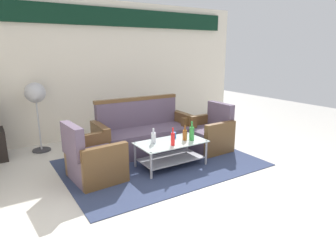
{
  "coord_description": "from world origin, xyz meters",
  "views": [
    {
      "loc": [
        -2.42,
        -3.0,
        1.83
      ],
      "look_at": [
        -0.0,
        0.78,
        0.65
      ],
      "focal_mm": 31.27,
      "sensor_mm": 36.0,
      "label": 1
    }
  ],
  "objects_px": {
    "bottle_brown": "(185,135)",
    "bottle_clear": "(154,137)",
    "bottle_green": "(192,133)",
    "armchair_left": "(93,161)",
    "bottle_red": "(173,139)",
    "couch": "(144,135)",
    "armchair_right": "(209,135)",
    "pedestal_fan": "(36,97)",
    "coffee_table": "(171,150)",
    "cup": "(174,135)"
  },
  "relations": [
    {
      "from": "bottle_green",
      "to": "bottle_red",
      "type": "bearing_deg",
      "value": -172.07
    },
    {
      "from": "armchair_right",
      "to": "bottle_green",
      "type": "distance_m",
      "value": 0.85
    },
    {
      "from": "couch",
      "to": "armchair_right",
      "type": "height_order",
      "value": "couch"
    },
    {
      "from": "couch",
      "to": "cup",
      "type": "distance_m",
      "value": 0.76
    },
    {
      "from": "bottle_brown",
      "to": "armchair_right",
      "type": "bearing_deg",
      "value": 23.31
    },
    {
      "from": "bottle_brown",
      "to": "bottle_green",
      "type": "height_order",
      "value": "bottle_green"
    },
    {
      "from": "armchair_right",
      "to": "bottle_clear",
      "type": "relative_size",
      "value": 3.55
    },
    {
      "from": "bottle_clear",
      "to": "cup",
      "type": "xyz_separation_m",
      "value": [
        0.41,
        0.04,
        -0.04
      ]
    },
    {
      "from": "armchair_right",
      "to": "cup",
      "type": "distance_m",
      "value": 0.93
    },
    {
      "from": "armchair_left",
      "to": "bottle_clear",
      "type": "bearing_deg",
      "value": 80.97
    },
    {
      "from": "couch",
      "to": "armchair_left",
      "type": "distance_m",
      "value": 1.38
    },
    {
      "from": "bottle_green",
      "to": "pedestal_fan",
      "type": "relative_size",
      "value": 0.24
    },
    {
      "from": "bottle_brown",
      "to": "bottle_green",
      "type": "distance_m",
      "value": 0.11
    },
    {
      "from": "bottle_brown",
      "to": "bottle_clear",
      "type": "relative_size",
      "value": 1.0
    },
    {
      "from": "cup",
      "to": "armchair_left",
      "type": "bearing_deg",
      "value": 178.34
    },
    {
      "from": "armchair_right",
      "to": "bottle_clear",
      "type": "xyz_separation_m",
      "value": [
        -1.3,
        -0.2,
        0.21
      ]
    },
    {
      "from": "bottle_clear",
      "to": "bottle_red",
      "type": "distance_m",
      "value": 0.32
    },
    {
      "from": "armchair_right",
      "to": "bottle_green",
      "type": "height_order",
      "value": "armchair_right"
    },
    {
      "from": "bottle_clear",
      "to": "bottle_brown",
      "type": "bearing_deg",
      "value": -16.66
    },
    {
      "from": "armchair_left",
      "to": "bottle_red",
      "type": "xyz_separation_m",
      "value": [
        1.14,
        -0.34,
        0.23
      ]
    },
    {
      "from": "armchair_right",
      "to": "coffee_table",
      "type": "xyz_separation_m",
      "value": [
        -1.04,
        -0.3,
        -0.02
      ]
    },
    {
      "from": "armchair_left",
      "to": "bottle_red",
      "type": "height_order",
      "value": "armchair_left"
    },
    {
      "from": "armchair_left",
      "to": "coffee_table",
      "type": "distance_m",
      "value": 1.22
    },
    {
      "from": "bottle_green",
      "to": "couch",
      "type": "bearing_deg",
      "value": 109.47
    },
    {
      "from": "bottle_red",
      "to": "pedestal_fan",
      "type": "bearing_deg",
      "value": 126.98
    },
    {
      "from": "bottle_red",
      "to": "pedestal_fan",
      "type": "distance_m",
      "value": 2.64
    },
    {
      "from": "pedestal_fan",
      "to": "bottle_red",
      "type": "bearing_deg",
      "value": -53.02
    },
    {
      "from": "armchair_left",
      "to": "bottle_red",
      "type": "bearing_deg",
      "value": 69.08
    },
    {
      "from": "armchair_left",
      "to": "armchair_right",
      "type": "relative_size",
      "value": 1.0
    },
    {
      "from": "armchair_left",
      "to": "pedestal_fan",
      "type": "distance_m",
      "value": 1.92
    },
    {
      "from": "coffee_table",
      "to": "armchair_right",
      "type": "bearing_deg",
      "value": 16.14
    },
    {
      "from": "couch",
      "to": "bottle_red",
      "type": "xyz_separation_m",
      "value": [
        -0.05,
        -1.03,
        0.2
      ]
    },
    {
      "from": "bottle_brown",
      "to": "bottle_green",
      "type": "xyz_separation_m",
      "value": [
        0.09,
        -0.06,
        0.03
      ]
    },
    {
      "from": "bottle_brown",
      "to": "cup",
      "type": "distance_m",
      "value": 0.21
    },
    {
      "from": "coffee_table",
      "to": "bottle_green",
      "type": "relative_size",
      "value": 3.54
    },
    {
      "from": "armchair_left",
      "to": "bottle_red",
      "type": "relative_size",
      "value": 3.06
    },
    {
      "from": "couch",
      "to": "armchair_right",
      "type": "xyz_separation_m",
      "value": [
        1.06,
        -0.57,
        -0.03
      ]
    },
    {
      "from": "couch",
      "to": "bottle_clear",
      "type": "relative_size",
      "value": 7.58
    },
    {
      "from": "couch",
      "to": "cup",
      "type": "xyz_separation_m",
      "value": [
        0.16,
        -0.73,
        0.14
      ]
    },
    {
      "from": "coffee_table",
      "to": "bottle_brown",
      "type": "height_order",
      "value": "bottle_brown"
    },
    {
      "from": "couch",
      "to": "bottle_clear",
      "type": "height_order",
      "value": "couch"
    },
    {
      "from": "coffee_table",
      "to": "bottle_green",
      "type": "bearing_deg",
      "value": -17.53
    },
    {
      "from": "pedestal_fan",
      "to": "cup",
      "type": "bearing_deg",
      "value": -44.88
    },
    {
      "from": "bottle_brown",
      "to": "bottle_clear",
      "type": "distance_m",
      "value": 0.52
    },
    {
      "from": "couch",
      "to": "pedestal_fan",
      "type": "bearing_deg",
      "value": -31.57
    },
    {
      "from": "bottle_green",
      "to": "armchair_left",
      "type": "bearing_deg",
      "value": 169.5
    },
    {
      "from": "bottle_green",
      "to": "bottle_clear",
      "type": "relative_size",
      "value": 1.3
    },
    {
      "from": "bottle_red",
      "to": "bottle_green",
      "type": "bearing_deg",
      "value": 7.93
    },
    {
      "from": "coffee_table",
      "to": "bottle_clear",
      "type": "distance_m",
      "value": 0.36
    },
    {
      "from": "bottle_red",
      "to": "bottle_clear",
      "type": "bearing_deg",
      "value": 125.86
    }
  ]
}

